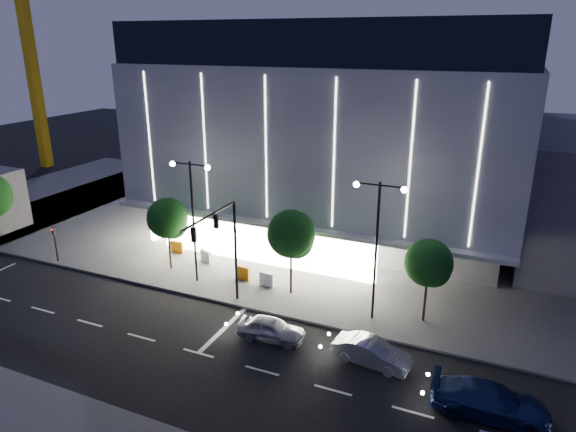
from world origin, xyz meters
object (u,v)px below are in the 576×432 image
(ped_signal_far, at_px, (55,241))
(tree_left, at_px, (168,220))
(street_lamp_east, at_px, (377,232))
(barrier_a, at_px, (177,247))
(car_lead, at_px, (271,329))
(tower_crane, at_px, (29,7))
(car_third, at_px, (490,401))
(tree_mid, at_px, (292,236))
(tree_right, at_px, (429,265))
(traffic_mast, at_px, (223,239))
(car_second, at_px, (371,352))
(barrier_c, at_px, (243,273))
(street_lamp_west, at_px, (192,204))
(barrier_d, at_px, (267,279))
(barrier_b, at_px, (206,256))

(ped_signal_far, distance_m, tree_left, 9.61)
(street_lamp_east, height_order, barrier_a, street_lamp_east)
(ped_signal_far, relative_size, car_lead, 0.75)
(tower_crane, distance_m, car_third, 67.62)
(tree_mid, relative_size, tree_right, 1.12)
(car_lead, relative_size, barrier_a, 3.65)
(street_lamp_east, distance_m, car_lead, 8.49)
(traffic_mast, bearing_deg, car_second, -10.34)
(barrier_c, bearing_deg, street_lamp_west, -145.94)
(car_second, distance_m, barrier_d, 10.84)
(barrier_b, bearing_deg, barrier_d, 4.55)
(street_lamp_west, xyz_separation_m, barrier_a, (-4.35, 3.70, -5.31))
(tree_mid, height_order, barrier_b, tree_mid)
(car_third, bearing_deg, tree_right, 27.49)
(street_lamp_west, distance_m, street_lamp_east, 13.00)
(street_lamp_east, bearing_deg, barrier_a, 167.97)
(tree_left, xyz_separation_m, barrier_d, (7.97, 0.29, -3.38))
(street_lamp_east, relative_size, ped_signal_far, 3.00)
(street_lamp_west, bearing_deg, tree_right, 3.64)
(tree_mid, distance_m, car_lead, 6.74)
(car_second, height_order, barrier_b, car_second)
(tree_mid, bearing_deg, barrier_c, 172.86)
(car_third, bearing_deg, barrier_a, 65.16)
(tree_left, bearing_deg, street_lamp_west, -18.94)
(tower_crane, height_order, tree_right, tower_crane)
(street_lamp_east, xyz_separation_m, car_third, (7.27, -6.22, -5.18))
(traffic_mast, distance_m, barrier_b, 8.82)
(ped_signal_far, distance_m, barrier_c, 15.32)
(traffic_mast, bearing_deg, car_third, -12.34)
(car_third, xyz_separation_m, barrier_c, (-17.31, 7.75, -0.13))
(street_lamp_east, distance_m, tower_crane, 57.35)
(car_third, xyz_separation_m, barrier_b, (-21.41, 9.24, -0.13))
(traffic_mast, xyz_separation_m, tree_mid, (3.03, 3.68, -0.69))
(traffic_mast, relative_size, barrier_a, 6.43)
(tree_right, height_order, car_lead, tree_right)
(tree_left, bearing_deg, car_second, -17.91)
(barrier_b, relative_size, barrier_d, 1.00)
(traffic_mast, bearing_deg, street_lamp_east, 16.48)
(street_lamp_west, bearing_deg, ped_signal_far, -172.87)
(ped_signal_far, relative_size, tree_left, 0.52)
(traffic_mast, relative_size, barrier_c, 6.43)
(tree_right, distance_m, barrier_d, 11.49)
(street_lamp_west, relative_size, street_lamp_east, 1.00)
(tree_right, distance_m, car_third, 8.95)
(tree_right, bearing_deg, street_lamp_east, -161.37)
(tree_left, bearing_deg, barrier_c, 4.90)
(car_third, bearing_deg, tower_crane, 61.23)
(traffic_mast, relative_size, street_lamp_west, 0.79)
(barrier_d, bearing_deg, car_third, -21.70)
(street_lamp_east, bearing_deg, barrier_c, 171.34)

